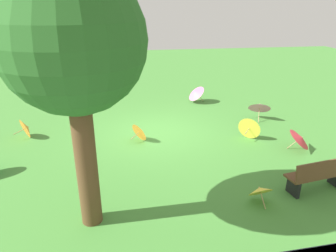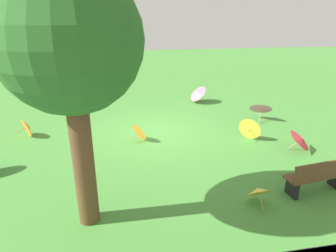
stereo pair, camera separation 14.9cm
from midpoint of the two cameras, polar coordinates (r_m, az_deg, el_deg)
The scene contains 11 objects.
ground at distance 10.99m, azimuth -2.47°, elevation -1.24°, with size 40.00×40.00×0.00m, color #478C38.
park_bench at distance 8.32m, azimuth 25.67°, elevation -8.14°, with size 1.66×0.74×0.90m.
shade_tree at distance 5.65m, azimuth -17.90°, elevation 14.04°, with size 2.57×2.57×5.01m.
parasol_orange_0 at distance 11.58m, azimuth -25.02°, elevation -0.31°, with size 0.69×0.73×0.69m.
parasol_yellow_0 at distance 7.52m, azimuth 16.08°, elevation -11.31°, with size 0.62×0.58×0.56m.
parasol_purple_0 at distance 13.84m, azimuth -17.53°, elevation 4.42°, with size 0.83×0.76×0.67m.
parasol_red_0 at distance 10.35m, azimuth 22.91°, elevation -2.11°, with size 0.99×1.03×0.71m.
parasol_pink_0 at distance 12.59m, azimuth 16.22°, elevation 3.53°, with size 1.09×1.04×0.87m.
parasol_yellow_1 at distance 10.75m, azimuth 14.53°, elevation -0.24°, with size 0.78×0.74×0.79m.
parasol_pink_2 at distance 14.20m, azimuth 4.78°, elevation 6.17°, with size 0.91×0.98×0.82m.
parasol_orange_1 at distance 10.31m, azimuth -5.52°, elevation -0.99°, with size 0.68×0.74×0.65m.
Camera 1 is at (1.13, 10.03, 4.35)m, focal length 33.00 mm.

